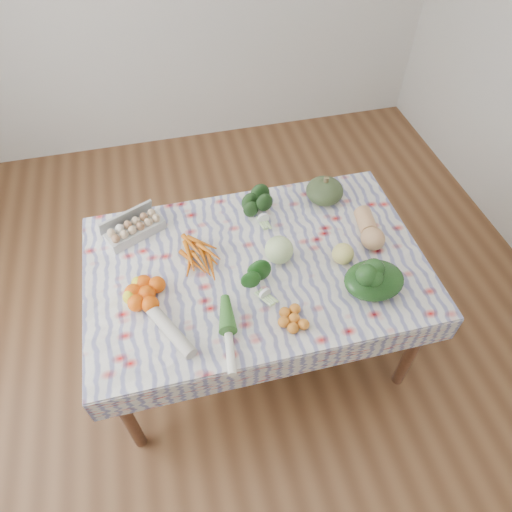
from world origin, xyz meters
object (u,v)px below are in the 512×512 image
dining_table (256,274)px  cabbage (279,250)px  egg_carton (135,230)px  grapefruit (343,254)px  butternut_squash (369,228)px  kabocha_squash (325,191)px

dining_table → cabbage: 0.19m
egg_carton → grapefruit: 1.06m
dining_table → butternut_squash: butternut_squash is taller
egg_carton → butternut_squash: (1.16, -0.29, 0.02)m
dining_table → grapefruit: grapefruit is taller
dining_table → kabocha_squash: size_ratio=7.83×
dining_table → kabocha_squash: bearing=37.0°
cabbage → butternut_squash: size_ratio=0.54×
egg_carton → kabocha_squash: (1.03, 0.02, 0.03)m
dining_table → kabocha_squash: (0.48, 0.36, 0.15)m
butternut_squash → grapefruit: size_ratio=2.43×
dining_table → cabbage: cabbage is taller
egg_carton → butternut_squash: 1.20m
dining_table → grapefruit: size_ratio=14.99×
egg_carton → grapefruit: (0.97, -0.42, 0.01)m
grapefruit → dining_table: bearing=168.7°
cabbage → egg_carton: bearing=153.5°
dining_table → butternut_squash: 0.62m
grapefruit → kabocha_squash: bearing=82.2°
dining_table → kabocha_squash: 0.61m
butternut_squash → grapefruit: (-0.19, -0.13, -0.01)m
cabbage → kabocha_squash: bearing=44.8°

